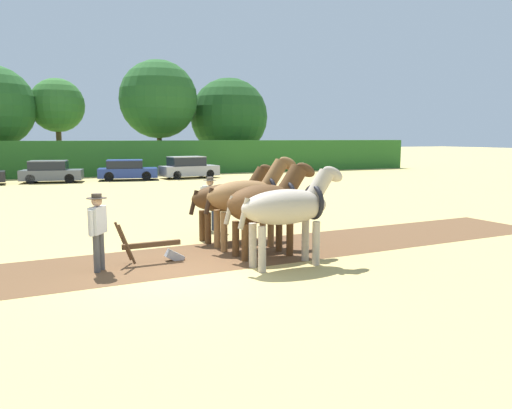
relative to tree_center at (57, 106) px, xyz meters
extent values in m
plane|color=tan|center=(1.67, -34.80, -5.61)|extent=(240.00, 240.00, 0.00)
cube|color=brown|center=(-0.24, -33.77, -5.60)|extent=(27.85, 4.87, 0.01)
cube|color=#286023|center=(1.67, -4.90, -4.24)|extent=(58.69, 1.42, 2.74)
cylinder|color=#4C3823|center=(0.00, 0.00, -3.40)|extent=(0.44, 0.44, 4.42)
sphere|color=#2D6628|center=(0.00, 0.00, 0.03)|extent=(4.45, 4.45, 4.45)
cylinder|color=#423323|center=(8.38, -0.47, -3.38)|extent=(0.44, 0.44, 4.45)
sphere|color=#235623|center=(8.38, -0.47, 0.73)|extent=(6.89, 6.89, 6.89)
cylinder|color=#4C3823|center=(15.49, 0.81, -4.16)|extent=(0.44, 0.44, 2.91)
sphere|color=#1E4C1E|center=(15.49, 0.81, -0.66)|extent=(7.44, 7.44, 7.44)
ellipsoid|color=#B2A38E|center=(4.02, -35.15, -4.21)|extent=(2.25, 1.00, 0.81)
cylinder|color=#B2A38E|center=(4.71, -34.87, -5.09)|extent=(0.18, 0.18, 1.03)
cylinder|color=#B2A38E|center=(4.74, -35.34, -5.09)|extent=(0.18, 0.18, 1.03)
cylinder|color=#B2A38E|center=(3.29, -34.96, -5.09)|extent=(0.18, 0.18, 1.03)
cylinder|color=#B2A38E|center=(3.32, -35.43, -5.09)|extent=(0.18, 0.18, 1.03)
cylinder|color=#B2A38E|center=(4.95, -35.09, -3.77)|extent=(0.76, 0.43, 0.81)
ellipsoid|color=#B2A38E|center=(5.32, -35.06, -3.50)|extent=(0.69, 0.30, 0.54)
cube|color=gray|center=(5.11, -35.08, -3.59)|extent=(0.39, 0.11, 0.51)
cylinder|color=gray|center=(2.97, -35.22, -4.30)|extent=(0.30, 0.14, 0.71)
torus|color=black|center=(4.78, -35.10, -4.15)|extent=(0.17, 0.84, 0.84)
ellipsoid|color=#513319|center=(3.94, -34.04, -4.27)|extent=(1.99, 1.15, 0.97)
cylinder|color=#513319|center=(4.55, -33.72, -5.16)|extent=(0.18, 0.18, 0.90)
cylinder|color=#513319|center=(4.58, -34.28, -5.16)|extent=(0.18, 0.18, 0.90)
cylinder|color=#513319|center=(3.30, -33.80, -5.16)|extent=(0.18, 0.18, 0.90)
cylinder|color=#513319|center=(3.34, -34.37, -5.16)|extent=(0.18, 0.18, 0.90)
cylinder|color=#513319|center=(4.76, -33.99, -3.76)|extent=(0.87, 0.52, 0.93)
ellipsoid|color=#513319|center=(5.18, -33.96, -3.46)|extent=(0.69, 0.30, 0.54)
cube|color=gray|center=(4.94, -33.98, -3.55)|extent=(0.43, 0.11, 0.57)
cylinder|color=gray|center=(3.03, -34.10, -4.38)|extent=(0.30, 0.14, 0.71)
torus|color=black|center=(4.61, -34.00, -4.20)|extent=(0.18, 0.98, 0.98)
ellipsoid|color=brown|center=(3.87, -32.93, -4.19)|extent=(2.19, 1.02, 0.83)
cylinder|color=brown|center=(4.54, -32.65, -5.08)|extent=(0.18, 0.18, 1.05)
cylinder|color=brown|center=(4.57, -33.13, -5.08)|extent=(0.18, 0.18, 1.05)
cylinder|color=brown|center=(3.16, -32.74, -5.08)|extent=(0.18, 0.18, 1.05)
cylinder|color=brown|center=(3.19, -33.22, -5.08)|extent=(0.18, 0.18, 1.05)
cylinder|color=brown|center=(4.77, -32.87, -3.67)|extent=(0.85, 0.45, 0.95)
ellipsoid|color=brown|center=(5.22, -32.84, -3.35)|extent=(0.69, 0.30, 0.54)
cube|color=black|center=(4.97, -32.86, -3.50)|extent=(0.46, 0.11, 0.61)
cylinder|color=black|center=(2.85, -33.00, -4.28)|extent=(0.30, 0.14, 0.71)
torus|color=black|center=(4.61, -32.88, -4.12)|extent=(0.17, 0.86, 0.86)
ellipsoid|color=#513319|center=(3.79, -31.83, -4.36)|extent=(2.24, 1.00, 0.81)
cylinder|color=#513319|center=(4.49, -31.55, -5.16)|extent=(0.18, 0.18, 0.89)
cylinder|color=#513319|center=(4.52, -32.01, -5.16)|extent=(0.18, 0.18, 0.89)
cylinder|color=#513319|center=(3.07, -31.64, -5.16)|extent=(0.18, 0.18, 0.89)
cylinder|color=#513319|center=(3.10, -32.11, -5.16)|extent=(0.18, 0.18, 0.89)
cylinder|color=#513319|center=(4.72, -31.76, -3.90)|extent=(0.77, 0.43, 0.84)
ellipsoid|color=#513319|center=(5.11, -31.74, -3.62)|extent=(0.69, 0.30, 0.54)
cube|color=black|center=(4.89, -31.75, -3.72)|extent=(0.40, 0.11, 0.53)
cylinder|color=black|center=(2.75, -31.90, -4.44)|extent=(0.30, 0.14, 0.71)
torus|color=black|center=(4.56, -31.78, -4.29)|extent=(0.17, 0.84, 0.83)
cube|color=#4C331E|center=(1.21, -33.67, -5.16)|extent=(1.40, 0.19, 0.12)
cube|color=#939399|center=(1.77, -33.63, -5.51)|extent=(0.49, 0.23, 0.39)
cylinder|color=#4C331E|center=(0.57, -33.51, -5.06)|extent=(0.40, 0.09, 0.96)
cylinder|color=#4C331E|center=(0.60, -33.91, -5.06)|extent=(0.40, 0.09, 0.96)
cylinder|color=#4C4C4C|center=(0.04, -33.85, -5.18)|extent=(0.14, 0.14, 0.86)
cylinder|color=#4C4C4C|center=(-0.08, -34.04, -5.18)|extent=(0.14, 0.14, 0.86)
cube|color=silver|center=(-0.02, -33.95, -4.45)|extent=(0.44, 0.53, 0.61)
sphere|color=tan|center=(-0.02, -33.95, -4.02)|extent=(0.23, 0.23, 0.23)
cylinder|color=silver|center=(0.14, -33.70, -4.47)|extent=(0.09, 0.09, 0.57)
cylinder|color=silver|center=(-0.18, -34.19, -4.47)|extent=(0.09, 0.09, 0.57)
cylinder|color=#42382D|center=(-0.02, -33.95, -3.95)|extent=(0.44, 0.44, 0.02)
cylinder|color=#42382D|center=(-0.02, -33.95, -3.90)|extent=(0.22, 0.22, 0.10)
cylinder|color=#28334C|center=(3.70, -30.07, -5.19)|extent=(0.14, 0.14, 0.84)
cylinder|color=#28334C|center=(3.87, -30.21, -5.19)|extent=(0.14, 0.14, 0.84)
cube|color=silver|center=(3.79, -30.14, -4.47)|extent=(0.51, 0.46, 0.60)
sphere|color=tan|center=(3.79, -30.14, -4.05)|extent=(0.23, 0.23, 0.23)
cylinder|color=silver|center=(3.56, -29.96, -4.49)|extent=(0.09, 0.09, 0.56)
cylinder|color=silver|center=(4.01, -30.32, -4.49)|extent=(0.09, 0.09, 0.56)
cylinder|color=#665B4C|center=(3.79, -30.14, -3.98)|extent=(0.43, 0.43, 0.02)
cylinder|color=#665B4C|center=(3.79, -30.14, -3.93)|extent=(0.22, 0.22, 0.10)
cube|color=#565B66|center=(-0.75, -9.45, -5.10)|extent=(4.12, 2.44, 0.67)
cube|color=black|center=(-0.94, -9.42, -4.49)|extent=(2.57, 1.99, 0.56)
cube|color=#565B66|center=(-0.94, -9.42, -4.18)|extent=(2.57, 1.99, 0.06)
cylinder|color=black|center=(0.57, -8.89, -5.30)|extent=(0.65, 0.32, 0.62)
cylinder|color=black|center=(0.30, -10.44, -5.30)|extent=(0.65, 0.32, 0.62)
cylinder|color=black|center=(-1.79, -8.47, -5.30)|extent=(0.65, 0.32, 0.62)
cylinder|color=black|center=(-2.06, -10.02, -5.30)|extent=(0.65, 0.32, 0.62)
cube|color=navy|center=(4.23, -9.47, -5.10)|extent=(4.28, 2.49, 0.66)
cube|color=black|center=(4.03, -9.44, -4.50)|extent=(2.66, 2.04, 0.53)
cube|color=navy|center=(4.03, -9.44, -4.21)|extent=(2.66, 2.04, 0.06)
cylinder|color=black|center=(5.59, -8.88, -5.28)|extent=(0.68, 0.33, 0.65)
cylinder|color=black|center=(5.32, -10.48, -5.28)|extent=(0.68, 0.33, 0.65)
cylinder|color=black|center=(3.13, -8.46, -5.28)|extent=(0.68, 0.33, 0.65)
cylinder|color=black|center=(2.86, -10.06, -5.28)|extent=(0.68, 0.33, 0.65)
cube|color=#9E9EA8|center=(8.69, -9.38, -5.07)|extent=(4.40, 2.36, 0.74)
cube|color=black|center=(8.48, -9.41, -4.39)|extent=(2.72, 1.95, 0.63)
cube|color=#9E9EA8|center=(8.48, -9.41, -4.04)|extent=(2.72, 1.95, 0.06)
cylinder|color=black|center=(9.86, -8.42, -5.30)|extent=(0.65, 0.31, 0.62)
cylinder|color=black|center=(10.08, -9.97, -5.30)|extent=(0.65, 0.31, 0.62)
cylinder|color=black|center=(7.29, -8.79, -5.30)|extent=(0.65, 0.31, 0.62)
cylinder|color=black|center=(7.51, -10.34, -5.30)|extent=(0.65, 0.31, 0.62)
camera|label=1|loc=(-0.98, -45.38, -2.63)|focal=35.00mm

